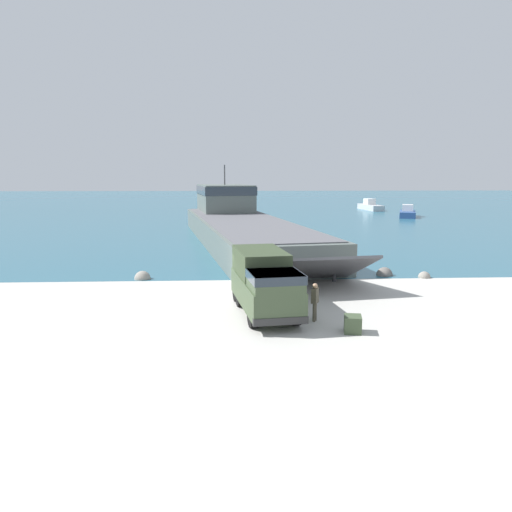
# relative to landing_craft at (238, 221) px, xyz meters

# --- Properties ---
(ground_plane) EXTENTS (240.00, 240.00, 0.00)m
(ground_plane) POSITION_rel_landing_craft_xyz_m (-0.76, -24.89, -1.94)
(ground_plane) COLOR #B7B5AD
(water_surface) EXTENTS (240.00, 180.00, 0.01)m
(water_surface) POSITION_rel_landing_craft_xyz_m (-0.76, 69.22, -1.93)
(water_surface) COLOR #285B70
(water_surface) RESTS_ON ground_plane
(landing_craft) EXTENTS (14.14, 41.88, 7.91)m
(landing_craft) POSITION_rel_landing_craft_xyz_m (0.00, 0.00, 0.00)
(landing_craft) COLOR #56605B
(landing_craft) RESTS_ON ground_plane
(military_truck) EXTENTS (3.29, 7.11, 2.99)m
(military_truck) POSITION_rel_landing_craft_xyz_m (0.85, -28.57, -0.38)
(military_truck) COLOR #3D4C33
(military_truck) RESTS_ON ground_plane
(soldier_on_ramp) EXTENTS (0.42, 0.50, 1.79)m
(soldier_on_ramp) POSITION_rel_landing_craft_xyz_m (3.08, -30.07, -0.90)
(soldier_on_ramp) COLOR #4C4738
(soldier_on_ramp) RESTS_ON ground_plane
(moored_boat_a) EXTENTS (2.99, 8.91, 2.13)m
(moored_boat_a) POSITION_rel_landing_craft_xyz_m (26.21, 43.15, -1.23)
(moored_boat_a) COLOR #B7BABF
(moored_boat_a) RESTS_ON ground_plane
(moored_boat_b) EXTENTS (4.61, 7.53, 1.96)m
(moored_boat_b) POSITION_rel_landing_craft_xyz_m (27.65, 26.63, -1.29)
(moored_boat_b) COLOR navy
(moored_boat_b) RESTS_ON ground_plane
(mooring_bollard) EXTENTS (0.30, 0.30, 0.69)m
(mooring_bollard) POSITION_rel_landing_craft_xyz_m (5.77, -21.49, -1.57)
(mooring_bollard) COLOR #333338
(mooring_bollard) RESTS_ON ground_plane
(cargo_crate) EXTENTS (0.88, 1.00, 0.73)m
(cargo_crate) POSITION_rel_landing_craft_xyz_m (4.44, -31.81, -1.57)
(cargo_crate) COLOR #3D4C33
(cargo_crate) RESTS_ON ground_plane
(shoreline_rock_a) EXTENTS (1.06, 1.06, 1.06)m
(shoreline_rock_a) POSITION_rel_landing_craft_xyz_m (-6.57, -20.12, -1.94)
(shoreline_rock_a) COLOR gray
(shoreline_rock_a) RESTS_ON ground_plane
(shoreline_rock_b) EXTENTS (0.81, 0.81, 0.81)m
(shoreline_rock_b) POSITION_rel_landing_craft_xyz_m (11.98, -20.59, -1.94)
(shoreline_rock_b) COLOR gray
(shoreline_rock_b) RESTS_ON ground_plane
(shoreline_rock_c) EXTENTS (1.10, 1.10, 1.10)m
(shoreline_rock_c) POSITION_rel_landing_craft_xyz_m (9.58, -19.72, -1.94)
(shoreline_rock_c) COLOR #66605B
(shoreline_rock_c) RESTS_ON ground_plane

